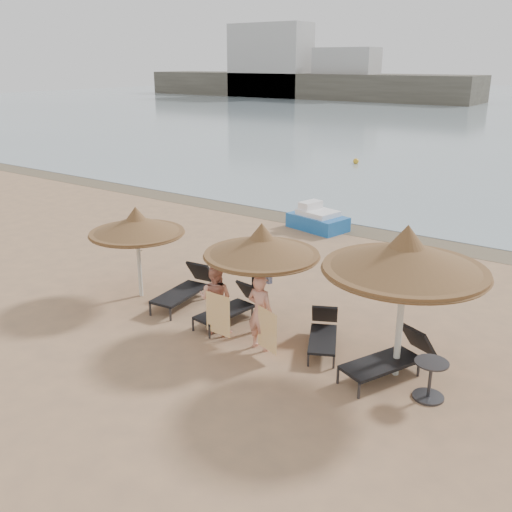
{
  "coord_description": "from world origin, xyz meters",
  "views": [
    {
      "loc": [
        7.69,
        -9.57,
        6.02
      ],
      "look_at": [
        0.05,
        1.2,
        1.49
      ],
      "focal_mm": 40.0,
      "sensor_mm": 36.0,
      "label": 1
    }
  ],
  "objects_px": {
    "person_right": "(260,306)",
    "palapa_right": "(406,257)",
    "lounger_near_left": "(232,306)",
    "lounger_near_right": "(323,332)",
    "lounger_far_right": "(392,357)",
    "palapa_center": "(262,246)",
    "palapa_left": "(137,226)",
    "person_left": "(215,294)",
    "side_table": "(430,381)",
    "pedal_boat": "(317,219)",
    "lounger_far_left": "(186,287)"
  },
  "relations": [
    {
      "from": "palapa_left",
      "to": "lounger_far_right",
      "type": "xyz_separation_m",
      "value": [
        7.14,
        0.01,
        -1.55
      ]
    },
    {
      "from": "palapa_center",
      "to": "person_left",
      "type": "relative_size",
      "value": 1.37
    },
    {
      "from": "lounger_far_right",
      "to": "person_left",
      "type": "bearing_deg",
      "value": -149.18
    },
    {
      "from": "palapa_left",
      "to": "person_right",
      "type": "height_order",
      "value": "palapa_left"
    },
    {
      "from": "person_left",
      "to": "pedal_boat",
      "type": "relative_size",
      "value": 0.82
    },
    {
      "from": "palapa_right",
      "to": "side_table",
      "type": "distance_m",
      "value": 2.35
    },
    {
      "from": "lounger_near_left",
      "to": "side_table",
      "type": "height_order",
      "value": "lounger_near_left"
    },
    {
      "from": "lounger_near_left",
      "to": "person_left",
      "type": "relative_size",
      "value": 1.01
    },
    {
      "from": "lounger_near_right",
      "to": "palapa_left",
      "type": "bearing_deg",
      "value": 156.84
    },
    {
      "from": "palapa_left",
      "to": "lounger_far_left",
      "type": "distance_m",
      "value": 2.06
    },
    {
      "from": "palapa_center",
      "to": "lounger_far_left",
      "type": "distance_m",
      "value": 3.05
    },
    {
      "from": "side_table",
      "to": "person_right",
      "type": "distance_m",
      "value": 3.77
    },
    {
      "from": "person_right",
      "to": "palapa_right",
      "type": "bearing_deg",
      "value": -165.87
    },
    {
      "from": "palapa_center",
      "to": "lounger_near_right",
      "type": "height_order",
      "value": "palapa_center"
    },
    {
      "from": "palapa_left",
      "to": "pedal_boat",
      "type": "bearing_deg",
      "value": 85.36
    },
    {
      "from": "side_table",
      "to": "palapa_left",
      "type": "bearing_deg",
      "value": 177.45
    },
    {
      "from": "palapa_right",
      "to": "pedal_boat",
      "type": "distance_m",
      "value": 10.76
    },
    {
      "from": "palapa_right",
      "to": "lounger_near_right",
      "type": "height_order",
      "value": "palapa_right"
    },
    {
      "from": "lounger_near_left",
      "to": "lounger_near_right",
      "type": "distance_m",
      "value": 2.45
    },
    {
      "from": "palapa_left",
      "to": "person_left",
      "type": "bearing_deg",
      "value": -9.74
    },
    {
      "from": "person_left",
      "to": "palapa_center",
      "type": "bearing_deg",
      "value": -153.79
    },
    {
      "from": "lounger_near_left",
      "to": "palapa_right",
      "type": "bearing_deg",
      "value": 6.31
    },
    {
      "from": "palapa_center",
      "to": "pedal_boat",
      "type": "relative_size",
      "value": 1.12
    },
    {
      "from": "lounger_far_left",
      "to": "pedal_boat",
      "type": "distance_m",
      "value": 8.03
    },
    {
      "from": "lounger_near_right",
      "to": "person_right",
      "type": "bearing_deg",
      "value": -166.98
    },
    {
      "from": "side_table",
      "to": "pedal_boat",
      "type": "bearing_deg",
      "value": 130.07
    },
    {
      "from": "side_table",
      "to": "person_left",
      "type": "height_order",
      "value": "person_left"
    },
    {
      "from": "palapa_center",
      "to": "lounger_far_right",
      "type": "height_order",
      "value": "palapa_center"
    },
    {
      "from": "lounger_near_right",
      "to": "palapa_right",
      "type": "bearing_deg",
      "value": -33.01
    },
    {
      "from": "palapa_center",
      "to": "lounger_far_right",
      "type": "distance_m",
      "value": 3.69
    },
    {
      "from": "palapa_right",
      "to": "lounger_far_right",
      "type": "distance_m",
      "value": 2.09
    },
    {
      "from": "lounger_far_left",
      "to": "lounger_near_left",
      "type": "xyz_separation_m",
      "value": [
        1.66,
        -0.19,
        -0.04
      ]
    },
    {
      "from": "palapa_right",
      "to": "lounger_far_left",
      "type": "relative_size",
      "value": 1.48
    },
    {
      "from": "lounger_near_left",
      "to": "person_left",
      "type": "distance_m",
      "value": 0.92
    },
    {
      "from": "palapa_center",
      "to": "lounger_far_left",
      "type": "relative_size",
      "value": 1.24
    },
    {
      "from": "lounger_near_right",
      "to": "side_table",
      "type": "distance_m",
      "value": 2.71
    },
    {
      "from": "person_left",
      "to": "lounger_far_right",
      "type": "bearing_deg",
      "value": 174.08
    },
    {
      "from": "lounger_near_left",
      "to": "person_left",
      "type": "xyz_separation_m",
      "value": [
        0.06,
        -0.71,
        0.59
      ]
    },
    {
      "from": "palapa_left",
      "to": "lounger_far_right",
      "type": "bearing_deg",
      "value": 0.09
    },
    {
      "from": "lounger_near_right",
      "to": "person_right",
      "type": "height_order",
      "value": "person_right"
    },
    {
      "from": "lounger_near_left",
      "to": "lounger_near_right",
      "type": "height_order",
      "value": "lounger_near_left"
    },
    {
      "from": "person_right",
      "to": "pedal_boat",
      "type": "xyz_separation_m",
      "value": [
        -3.65,
        8.97,
        -0.64
      ]
    },
    {
      "from": "palapa_center",
      "to": "side_table",
      "type": "bearing_deg",
      "value": -6.99
    },
    {
      "from": "lounger_far_right",
      "to": "lounger_near_right",
      "type": "bearing_deg",
      "value": -166.18
    },
    {
      "from": "palapa_left",
      "to": "palapa_right",
      "type": "distance_m",
      "value": 7.22
    },
    {
      "from": "lounger_far_left",
      "to": "person_left",
      "type": "xyz_separation_m",
      "value": [
        1.72,
        -0.9,
        0.55
      ]
    },
    {
      "from": "palapa_left",
      "to": "palapa_center",
      "type": "xyz_separation_m",
      "value": [
        3.85,
        0.16,
        0.12
      ]
    },
    {
      "from": "palapa_right",
      "to": "person_left",
      "type": "relative_size",
      "value": 1.64
    },
    {
      "from": "pedal_boat",
      "to": "palapa_right",
      "type": "bearing_deg",
      "value": -39.15
    },
    {
      "from": "side_table",
      "to": "lounger_near_left",
      "type": "bearing_deg",
      "value": 173.86
    }
  ]
}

